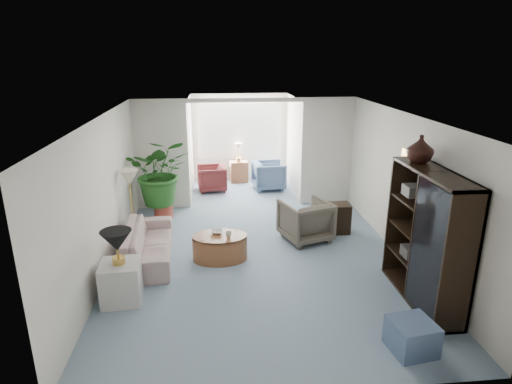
{
  "coord_description": "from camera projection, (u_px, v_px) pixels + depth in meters",
  "views": [
    {
      "loc": [
        -0.72,
        -6.64,
        3.46
      ],
      "look_at": [
        0.0,
        0.6,
        1.1
      ],
      "focal_mm": 30.34,
      "sensor_mm": 36.0,
      "label": 1
    }
  ],
  "objects": [
    {
      "name": "floor",
      "position": [
        259.0,
        264.0,
        7.42
      ],
      "size": [
        6.0,
        6.0,
        0.0
      ],
      "primitive_type": "plane",
      "color": "#8095A8",
      "rests_on": "ground"
    },
    {
      "name": "sunroom_floor",
      "position": [
        243.0,
        191.0,
        11.3
      ],
      "size": [
        2.6,
        2.6,
        0.0
      ],
      "primitive_type": "plane",
      "color": "#8095A8",
      "rests_on": "ground"
    },
    {
      "name": "back_pier_left",
      "position": [
        161.0,
        155.0,
        9.69
      ],
      "size": [
        1.2,
        0.12,
        2.5
      ],
      "primitive_type": "cube",
      "color": "silver",
      "rests_on": "ground"
    },
    {
      "name": "back_pier_right",
      "position": [
        327.0,
        152.0,
        10.05
      ],
      "size": [
        1.2,
        0.12,
        2.5
      ],
      "primitive_type": "cube",
      "color": "silver",
      "rests_on": "ground"
    },
    {
      "name": "back_header",
      "position": [
        245.0,
        100.0,
        9.5
      ],
      "size": [
        2.6,
        0.12,
        0.1
      ],
      "primitive_type": "cube",
      "color": "silver",
      "rests_on": "back_pier_left"
    },
    {
      "name": "window_pane",
      "position": [
        240.0,
        131.0,
        11.89
      ],
      "size": [
        2.2,
        0.02,
        1.5
      ],
      "primitive_type": "cube",
      "color": "white"
    },
    {
      "name": "window_blinds",
      "position": [
        240.0,
        131.0,
        11.86
      ],
      "size": [
        2.2,
        0.02,
        1.5
      ],
      "primitive_type": "cube",
      "color": "white"
    },
    {
      "name": "framed_picture",
      "position": [
        411.0,
        166.0,
        7.03
      ],
      "size": [
        0.04,
        0.5,
        0.4
      ],
      "primitive_type": "cube",
      "color": "beige"
    },
    {
      "name": "sofa",
      "position": [
        148.0,
        243.0,
        7.52
      ],
      "size": [
        0.9,
        2.03,
        0.58
      ],
      "primitive_type": "imported",
      "rotation": [
        0.0,
        0.0,
        1.64
      ],
      "color": "beige",
      "rests_on": "ground"
    },
    {
      "name": "end_table",
      "position": [
        121.0,
        282.0,
        6.22
      ],
      "size": [
        0.58,
        0.58,
        0.6
      ],
      "primitive_type": "cube",
      "rotation": [
        0.0,
        0.0,
        0.07
      ],
      "color": "beige",
      "rests_on": "ground"
    },
    {
      "name": "table_lamp",
      "position": [
        117.0,
        241.0,
        6.02
      ],
      "size": [
        0.44,
        0.44,
        0.3
      ],
      "primitive_type": "cone",
      "color": "black",
      "rests_on": "end_table"
    },
    {
      "name": "floor_lamp",
      "position": [
        129.0,
        177.0,
        7.99
      ],
      "size": [
        0.36,
        0.36,
        0.28
      ],
      "primitive_type": "cone",
      "color": "#F8EEC5",
      "rests_on": "ground"
    },
    {
      "name": "coffee_table",
      "position": [
        220.0,
        247.0,
        7.51
      ],
      "size": [
        1.07,
        1.07,
        0.45
      ],
      "primitive_type": "cylinder",
      "rotation": [
        0.0,
        0.0,
        -0.14
      ],
      "color": "brown",
      "rests_on": "ground"
    },
    {
      "name": "coffee_bowl",
      "position": [
        217.0,
        232.0,
        7.52
      ],
      "size": [
        0.24,
        0.24,
        0.05
      ],
      "primitive_type": "imported",
      "rotation": [
        0.0,
        0.0,
        -0.14
      ],
      "color": "silver",
      "rests_on": "coffee_table"
    },
    {
      "name": "coffee_cup",
      "position": [
        228.0,
        235.0,
        7.35
      ],
      "size": [
        0.12,
        0.12,
        0.1
      ],
      "primitive_type": "imported",
      "rotation": [
        0.0,
        0.0,
        -0.14
      ],
      "color": "beige",
      "rests_on": "coffee_table"
    },
    {
      "name": "wingback_chair",
      "position": [
        305.0,
        220.0,
        8.26
      ],
      "size": [
        1.07,
        1.09,
        0.79
      ],
      "primitive_type": "imported",
      "rotation": [
        0.0,
        0.0,
        3.46
      ],
      "color": "#665F50",
      "rests_on": "ground"
    },
    {
      "name": "side_table_dark",
      "position": [
        337.0,
        218.0,
        8.64
      ],
      "size": [
        0.5,
        0.41,
        0.59
      ],
      "primitive_type": "cube",
      "rotation": [
        0.0,
        0.0,
        -0.03
      ],
      "color": "black",
      "rests_on": "ground"
    },
    {
      "name": "entertainment_cabinet",
      "position": [
        427.0,
        238.0,
        6.08
      ],
      "size": [
        0.47,
        1.75,
        1.94
      ],
      "primitive_type": "cube",
      "color": "black",
      "rests_on": "ground"
    },
    {
      "name": "cabinet_urn",
      "position": [
        420.0,
        149.0,
        6.19
      ],
      "size": [
        0.38,
        0.38,
        0.4
      ],
      "primitive_type": "imported",
      "color": "black",
      "rests_on": "entertainment_cabinet"
    },
    {
      "name": "ottoman",
      "position": [
        412.0,
        336.0,
        5.21
      ],
      "size": [
        0.56,
        0.56,
        0.39
      ],
      "primitive_type": "cube",
      "rotation": [
        0.0,
        0.0,
        0.15
      ],
      "color": "slate",
      "rests_on": "ground"
    },
    {
      "name": "plant_pot",
      "position": [
        163.0,
        211.0,
        9.41
      ],
      "size": [
        0.4,
        0.4,
        0.32
      ],
      "primitive_type": "cylinder",
      "color": "#AB4131",
      "rests_on": "ground"
    },
    {
      "name": "house_plant",
      "position": [
        161.0,
        172.0,
        9.14
      ],
      "size": [
        1.31,
        1.13,
        1.45
      ],
      "primitive_type": "imported",
      "color": "#256020",
      "rests_on": "plant_pot"
    },
    {
      "name": "sunroom_chair_blue",
      "position": [
        269.0,
        175.0,
        11.36
      ],
      "size": [
        0.87,
        0.85,
        0.74
      ],
      "primitive_type": "imported",
      "rotation": [
        0.0,
        0.0,
        1.65
      ],
      "color": "slate",
      "rests_on": "ground"
    },
    {
      "name": "sunroom_chair_maroon",
      "position": [
        212.0,
        178.0,
        11.23
      ],
      "size": [
        0.79,
        0.77,
        0.66
      ],
      "primitive_type": "imported",
      "rotation": [
        0.0,
        0.0,
        -1.49
      ],
      "color": "maroon",
      "rests_on": "ground"
    },
    {
      "name": "sunroom_table",
      "position": [
        239.0,
        171.0,
        12.02
      ],
      "size": [
        0.51,
        0.41,
        0.58
      ],
      "primitive_type": "cube",
      "rotation": [
        0.0,
        0.0,
        0.08
      ],
      "color": "brown",
      "rests_on": "ground"
    },
    {
      "name": "shelf_clutter",
      "position": [
        422.0,
        239.0,
        6.12
      ],
      "size": [
        0.3,
        1.22,
        1.06
      ],
      "color": "black",
      "rests_on": "entertainment_cabinet"
    }
  ]
}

